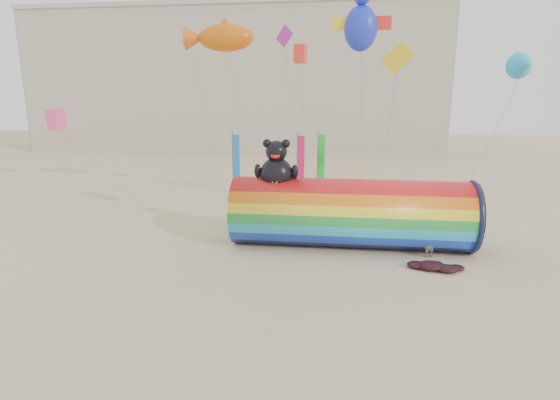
# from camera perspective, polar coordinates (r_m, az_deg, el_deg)

# --- Properties ---
(ground) EXTENTS (160.00, 160.00, 0.00)m
(ground) POSITION_cam_1_polar(r_m,az_deg,el_deg) (23.25, -1.71, -6.57)
(ground) COLOR #CCB58C
(ground) RESTS_ON ground
(hotel_building) EXTENTS (60.40, 15.40, 20.60)m
(hotel_building) POSITION_cam_1_polar(r_m,az_deg,el_deg) (69.36, -5.70, 15.10)
(hotel_building) COLOR #B7AD99
(hotel_building) RESTS_ON ground
(windsock_assembly) EXTENTS (12.65, 3.85, 5.83)m
(windsock_assembly) POSITION_cam_1_polar(r_m,az_deg,el_deg) (23.65, 9.13, -1.48)
(windsock_assembly) COLOR red
(windsock_assembly) RESTS_ON ground
(kite_handler) EXTENTS (0.70, 0.62, 1.63)m
(kite_handler) POSITION_cam_1_polar(r_m,az_deg,el_deg) (23.24, 18.92, -5.19)
(kite_handler) COLOR slate
(kite_handler) RESTS_ON ground
(fabric_bundle) EXTENTS (2.62, 1.35, 0.41)m
(fabric_bundle) POSITION_cam_1_polar(r_m,az_deg,el_deg) (21.89, 19.56, -8.15)
(fabric_bundle) COLOR #370A13
(fabric_bundle) RESTS_ON ground
(festival_banners) EXTENTS (7.71, 1.19, 5.20)m
(festival_banners) POSITION_cam_1_polar(r_m,az_deg,el_deg) (36.56, 0.69, 4.95)
(festival_banners) COLOR #59595E
(festival_banners) RESTS_ON ground
(flying_kites) EXTENTS (28.15, 12.22, 9.07)m
(flying_kites) POSITION_cam_1_polar(r_m,az_deg,el_deg) (29.28, -1.47, 20.45)
(flying_kites) COLOR #1C2DCB
(flying_kites) RESTS_ON ground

